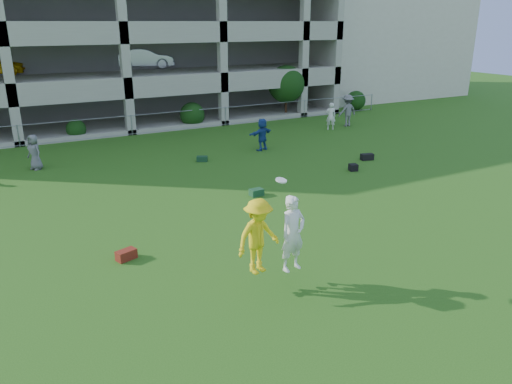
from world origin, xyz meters
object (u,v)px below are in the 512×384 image
stucco_building (351,36)px  crate_d (353,167)px  bystander_e (331,116)px  parking_garage (91,26)px  bystander_c (34,152)px  frisbee_contest (268,235)px  bystander_f (347,111)px  bystander_d (262,134)px

stucco_building → crate_d: bearing=-128.0°
bystander_e → parking_garage: size_ratio=0.05×
bystander_c → frisbee_contest: size_ratio=0.66×
bystander_e → bystander_f: (1.58, 0.39, 0.16)m
bystander_e → bystander_f: bystander_f is taller
stucco_building → crate_d: 26.99m
crate_d → bystander_f: bearing=53.2°
bystander_e → crate_d: bearing=92.2°
bystander_e → bystander_f: 1.64m
bystander_c → crate_d: bystander_c is taller
stucco_building → bystander_d: stucco_building is taller
bystander_e → parking_garage: parking_garage is taller
bystander_d → parking_garage: bearing=-90.3°
bystander_d → bystander_e: size_ratio=0.99×
parking_garage → bystander_e: bearing=-49.4°
stucco_building → bystander_c: size_ratio=10.12×
frisbee_contest → parking_garage: size_ratio=0.08×
bystander_d → crate_d: size_ratio=4.69×
bystander_f → bystander_c: bearing=3.3°
bystander_e → frisbee_contest: (-12.94, -14.82, 0.61)m
bystander_f → frisbee_contest: (-14.52, -15.22, 0.45)m
bystander_d → crate_d: 5.54m
bystander_d → bystander_f: (7.75, 2.85, 0.17)m
bystander_d → bystander_f: bearing=-177.8°
bystander_e → parking_garage: 17.81m
bystander_c → crate_d: (12.34, -6.99, -0.64)m
bystander_c → crate_d: size_ratio=4.52×
crate_d → bystander_c: bearing=150.5°
bystander_c → frisbee_contest: 14.66m
bystander_f → parking_garage: size_ratio=0.07×
bystander_f → crate_d: bystander_f is taller
stucco_building → parking_garage: 23.03m
bystander_d → bystander_f: size_ratio=0.83×
stucco_building → bystander_f: bearing=-128.8°
bystander_f → bystander_d: bearing=20.1°
crate_d → bystander_d: bearing=108.2°
bystander_c → bystander_d: bearing=50.5°
stucco_building → frisbee_contest: size_ratio=6.63×
bystander_e → bystander_d: bearing=54.0°
bystander_c → frisbee_contest: frisbee_contest is taller
stucco_building → bystander_c: (-28.70, -13.92, -4.21)m
crate_d → parking_garage: parking_garage is taller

